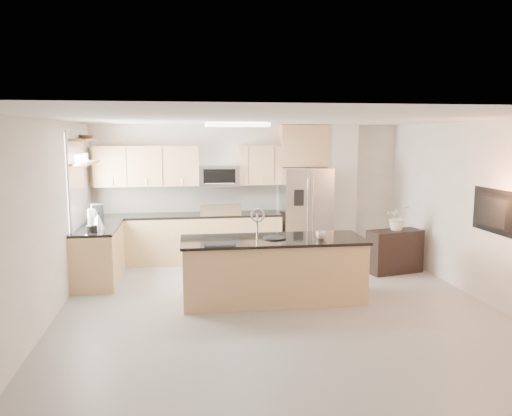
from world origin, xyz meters
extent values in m
plane|color=gray|center=(0.00, 0.00, 0.00)|extent=(6.50, 6.50, 0.00)
cube|color=silver|center=(0.00, 0.00, 2.60)|extent=(6.00, 6.50, 0.02)
cube|color=silver|center=(0.00, 3.25, 1.30)|extent=(6.00, 0.02, 2.60)
cube|color=silver|center=(0.00, -3.25, 1.30)|extent=(6.00, 0.02, 2.60)
cube|color=silver|center=(-3.00, 0.00, 1.30)|extent=(0.02, 6.50, 2.60)
cube|color=silver|center=(3.00, 0.00, 1.30)|extent=(0.02, 6.50, 2.60)
cube|color=tan|center=(-1.23, 2.92, 0.44)|extent=(3.55, 0.65, 0.88)
cube|color=black|center=(-1.23, 2.92, 0.90)|extent=(3.55, 0.66, 0.04)
cube|color=silver|center=(-1.23, 3.24, 1.18)|extent=(3.55, 0.02, 0.52)
cube|color=tan|center=(-2.67, 1.85, 0.44)|extent=(0.65, 1.50, 0.88)
cube|color=black|center=(-2.67, 1.85, 0.90)|extent=(0.66, 1.50, 0.04)
cube|color=black|center=(-0.60, 2.92, 0.45)|extent=(0.76, 0.64, 0.90)
cube|color=black|center=(-0.60, 2.92, 0.92)|extent=(0.76, 0.62, 0.03)
cube|color=#B3B3B5|center=(-0.60, 2.62, 1.03)|extent=(0.76, 0.04, 0.22)
cube|color=tan|center=(-1.94, 3.08, 1.83)|extent=(1.92, 0.33, 0.75)
cube|color=tan|center=(0.19, 3.08, 1.83)|extent=(0.82, 0.33, 0.75)
cube|color=#B3B3B5|center=(-0.60, 3.05, 1.63)|extent=(0.76, 0.40, 0.40)
cube|color=black|center=(-0.60, 2.85, 1.63)|extent=(0.60, 0.02, 0.28)
cube|color=#B3B3B5|center=(1.06, 2.88, 0.89)|extent=(0.92, 0.75, 1.78)
cube|color=gray|center=(1.06, 2.50, 0.89)|extent=(0.02, 0.01, 1.69)
cube|color=black|center=(0.84, 2.48, 1.25)|extent=(0.18, 0.03, 0.30)
cube|color=silver|center=(1.82, 3.10, 1.30)|extent=(0.60, 0.30, 2.60)
cube|color=white|center=(-2.98, 1.85, 1.65)|extent=(0.03, 1.05, 1.55)
cube|color=silver|center=(-2.97, 1.85, 1.65)|extent=(0.03, 1.15, 1.65)
cube|color=#9A643D|center=(-2.85, 1.95, 1.95)|extent=(0.30, 1.20, 0.04)
cube|color=#9A643D|center=(-2.85, 1.95, 2.32)|extent=(0.30, 1.20, 0.04)
cube|color=white|center=(-0.40, 1.60, 2.56)|extent=(1.00, 0.50, 0.06)
cube|color=tan|center=(-0.01, 0.50, 0.44)|extent=(2.60, 0.92, 0.88)
cube|color=black|center=(-0.01, 0.50, 0.90)|extent=(2.66, 0.98, 0.04)
cube|color=black|center=(-0.21, 0.50, 0.88)|extent=(0.55, 0.40, 0.01)
cylinder|color=#B3B3B5|center=(-0.21, 0.72, 1.09)|extent=(0.03, 0.03, 0.34)
torus|color=#B3B3B5|center=(-0.21, 0.66, 1.24)|extent=(0.21, 0.03, 0.21)
cube|color=black|center=(2.37, 1.66, 0.38)|extent=(1.00, 0.58, 0.75)
imported|color=silver|center=(0.67, 0.38, 0.97)|extent=(0.14, 0.14, 0.11)
cylinder|color=black|center=(0.01, 0.50, 0.93)|extent=(0.40, 0.40, 0.02)
cylinder|color=black|center=(-2.67, 1.36, 0.97)|extent=(0.15, 0.15, 0.11)
cylinder|color=silver|center=(-2.67, 1.36, 1.15)|extent=(0.12, 0.12, 0.25)
cone|color=#B3B3B5|center=(-2.62, 1.63, 1.04)|extent=(0.22, 0.22, 0.24)
cylinder|color=black|center=(-2.62, 1.63, 1.17)|extent=(0.04, 0.04, 0.04)
cube|color=black|center=(-2.69, 2.01, 1.09)|extent=(0.23, 0.26, 0.34)
cylinder|color=#B3B3B5|center=(-2.69, 1.95, 1.01)|extent=(0.11, 0.11, 0.12)
imported|color=#B3B3B5|center=(-2.85, 2.24, 2.38)|extent=(0.42, 0.42, 0.08)
imported|color=silver|center=(2.42, 1.67, 1.09)|extent=(0.72, 0.66, 0.67)
imported|color=black|center=(2.91, -0.20, 1.35)|extent=(0.14, 1.08, 0.62)
camera|label=1|loc=(-1.28, -6.44, 2.39)|focal=35.00mm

